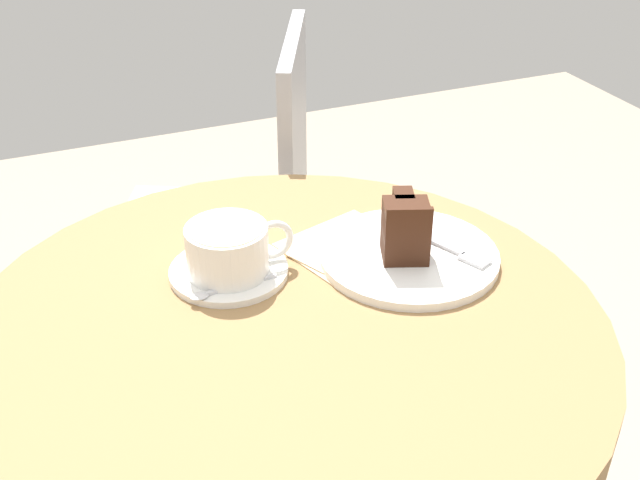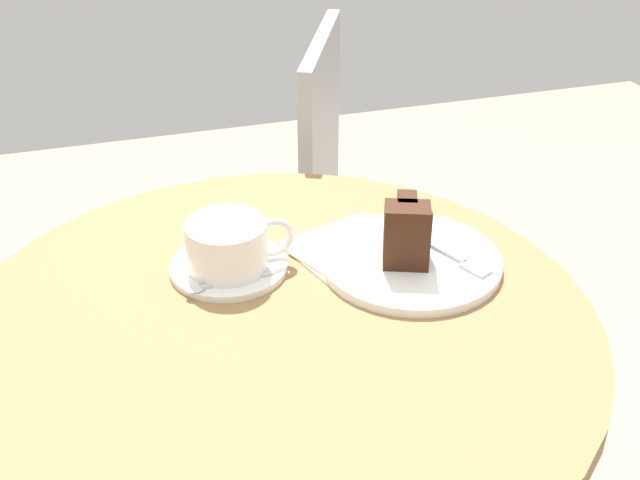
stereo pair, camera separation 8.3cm
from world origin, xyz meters
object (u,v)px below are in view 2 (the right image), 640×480
(teaspoon, at_px, (219,284))
(napkin, at_px, (357,252))
(cake_plate, at_px, (410,261))
(cafe_chair, at_px, (274,206))
(coffee_cup, at_px, (229,244))
(fork, at_px, (453,256))
(cake_slice, at_px, (406,233))
(saucer, at_px, (229,266))

(teaspoon, height_order, napkin, teaspoon)
(cake_plate, height_order, cafe_chair, cafe_chair)
(coffee_cup, bearing_deg, napkin, -2.13)
(napkin, bearing_deg, teaspoon, -169.88)
(teaspoon, relative_size, fork, 0.77)
(fork, distance_m, cafe_chair, 0.62)
(cake_slice, height_order, fork, cake_slice)
(cake_slice, bearing_deg, coffee_cup, 166.23)
(coffee_cup, relative_size, napkin, 0.69)
(saucer, xyz_separation_m, cafe_chair, (0.18, 0.50, -0.20))
(coffee_cup, bearing_deg, cake_plate, -12.83)
(cake_plate, height_order, napkin, cake_plate)
(saucer, height_order, napkin, saucer)
(teaspoon, bearing_deg, cafe_chair, -114.21)
(fork, distance_m, napkin, 0.12)
(coffee_cup, distance_m, cafe_chair, 0.58)
(cafe_chair, bearing_deg, cake_plate, 29.95)
(coffee_cup, relative_size, fork, 0.96)
(teaspoon, xyz_separation_m, cake_plate, (0.24, -0.01, -0.01))
(saucer, relative_size, napkin, 0.74)
(coffee_cup, bearing_deg, fork, -14.03)
(saucer, xyz_separation_m, napkin, (0.17, -0.01, -0.00))
(cake_slice, xyz_separation_m, napkin, (-0.05, 0.05, -0.05))
(teaspoon, xyz_separation_m, napkin, (0.19, 0.03, -0.01))
(coffee_cup, distance_m, teaspoon, 0.05)
(teaspoon, bearing_deg, cake_slice, 172.68)
(napkin, height_order, cafe_chair, cafe_chair)
(cake_plate, height_order, fork, fork)
(coffee_cup, height_order, cake_slice, cake_slice)
(fork, height_order, cafe_chair, cafe_chair)
(napkin, bearing_deg, cafe_chair, 88.99)
(napkin, distance_m, cafe_chair, 0.55)
(teaspoon, distance_m, cake_plate, 0.25)
(cake_plate, relative_size, fork, 1.62)
(saucer, bearing_deg, cake_slice, -15.05)
(saucer, bearing_deg, fork, -15.04)
(cake_plate, distance_m, cafe_chair, 0.59)
(coffee_cup, height_order, fork, coffee_cup)
(napkin, xyz_separation_m, cafe_chair, (0.01, 0.51, -0.20))
(saucer, height_order, cake_plate, cake_plate)
(teaspoon, height_order, cafe_chair, cafe_chair)
(cake_plate, bearing_deg, coffee_cup, 167.17)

